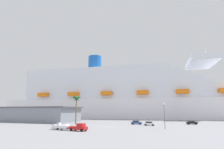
{
  "coord_description": "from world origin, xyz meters",
  "views": [
    {
      "loc": [
        21.05,
        -68.31,
        5.77
      ],
      "look_at": [
        -8.84,
        38.97,
        27.71
      ],
      "focal_mm": 29.69,
      "sensor_mm": 36.0,
      "label": 1
    }
  ],
  "objects_px": {
    "cruise_ship": "(126,97)",
    "parked_car_blue_suv": "(136,122)",
    "pickup_truck": "(79,127)",
    "palm_tree": "(76,101)",
    "small_boat_on_trailer": "(62,127)",
    "street_lamp": "(164,112)",
    "parked_car_black_coupe": "(192,122)",
    "parked_car_white_van": "(149,123)"
  },
  "relations": [
    {
      "from": "pickup_truck",
      "to": "parked_car_blue_suv",
      "type": "distance_m",
      "value": 33.71
    },
    {
      "from": "cruise_ship",
      "to": "parked_car_white_van",
      "type": "xyz_separation_m",
      "value": [
        22.22,
        -64.29,
        -15.15
      ]
    },
    {
      "from": "parked_car_black_coupe",
      "to": "parked_car_white_van",
      "type": "height_order",
      "value": "same"
    },
    {
      "from": "cruise_ship",
      "to": "street_lamp",
      "type": "xyz_separation_m",
      "value": [
        28.19,
        -77.33,
        -10.63
      ]
    },
    {
      "from": "small_boat_on_trailer",
      "to": "parked_car_black_coupe",
      "type": "xyz_separation_m",
      "value": [
        41.83,
        36.2,
        -0.13
      ]
    },
    {
      "from": "small_boat_on_trailer",
      "to": "street_lamp",
      "type": "xyz_separation_m",
      "value": [
        30.64,
        11.77,
        4.39
      ]
    },
    {
      "from": "street_lamp",
      "to": "parked_car_blue_suv",
      "type": "bearing_deg",
      "value": 123.18
    },
    {
      "from": "pickup_truck",
      "to": "parked_car_blue_suv",
      "type": "bearing_deg",
      "value": 68.45
    },
    {
      "from": "pickup_truck",
      "to": "parked_car_white_van",
      "type": "xyz_separation_m",
      "value": [
        18.38,
        26.07,
        -0.21
      ]
    },
    {
      "from": "palm_tree",
      "to": "street_lamp",
      "type": "distance_m",
      "value": 40.21
    },
    {
      "from": "cruise_ship",
      "to": "parked_car_blue_suv",
      "type": "height_order",
      "value": "cruise_ship"
    },
    {
      "from": "cruise_ship",
      "to": "parked_car_black_coupe",
      "type": "xyz_separation_m",
      "value": [
        39.38,
        -52.9,
        -15.15
      ]
    },
    {
      "from": "pickup_truck",
      "to": "parked_car_white_van",
      "type": "distance_m",
      "value": 31.9
    },
    {
      "from": "palm_tree",
      "to": "parked_car_white_van",
      "type": "relative_size",
      "value": 2.7
    },
    {
      "from": "parked_car_black_coupe",
      "to": "parked_car_white_van",
      "type": "bearing_deg",
      "value": -146.42
    },
    {
      "from": "parked_car_blue_suv",
      "to": "parked_car_black_coupe",
      "type": "bearing_deg",
      "value": 14.78
    },
    {
      "from": "small_boat_on_trailer",
      "to": "street_lamp",
      "type": "relative_size",
      "value": 0.96
    },
    {
      "from": "small_boat_on_trailer",
      "to": "street_lamp",
      "type": "distance_m",
      "value": 33.11
    },
    {
      "from": "street_lamp",
      "to": "parked_car_black_coupe",
      "type": "bearing_deg",
      "value": 65.38
    },
    {
      "from": "small_boat_on_trailer",
      "to": "palm_tree",
      "type": "height_order",
      "value": "palm_tree"
    },
    {
      "from": "cruise_ship",
      "to": "parked_car_white_van",
      "type": "bearing_deg",
      "value": -70.94
    },
    {
      "from": "pickup_truck",
      "to": "street_lamp",
      "type": "bearing_deg",
      "value": 28.16
    },
    {
      "from": "pickup_truck",
      "to": "palm_tree",
      "type": "relative_size",
      "value": 0.48
    },
    {
      "from": "pickup_truck",
      "to": "palm_tree",
      "type": "xyz_separation_m",
      "value": [
        -13.65,
        25.26,
        9.1
      ]
    },
    {
      "from": "small_boat_on_trailer",
      "to": "parked_car_white_van",
      "type": "distance_m",
      "value": 34.98
    },
    {
      "from": "street_lamp",
      "to": "parked_car_blue_suv",
      "type": "height_order",
      "value": "street_lamp"
    },
    {
      "from": "parked_car_blue_suv",
      "to": "parked_car_white_van",
      "type": "bearing_deg",
      "value": -41.35
    },
    {
      "from": "street_lamp",
      "to": "parked_car_black_coupe",
      "type": "height_order",
      "value": "street_lamp"
    },
    {
      "from": "small_boat_on_trailer",
      "to": "parked_car_white_van",
      "type": "height_order",
      "value": "small_boat_on_trailer"
    },
    {
      "from": "street_lamp",
      "to": "parked_car_white_van",
      "type": "distance_m",
      "value": 15.03
    },
    {
      "from": "small_boat_on_trailer",
      "to": "palm_tree",
      "type": "xyz_separation_m",
      "value": [
        -7.37,
        23.99,
        9.18
      ]
    },
    {
      "from": "parked_car_white_van",
      "to": "pickup_truck",
      "type": "bearing_deg",
      "value": -125.19
    },
    {
      "from": "cruise_ship",
      "to": "street_lamp",
      "type": "distance_m",
      "value": 82.99
    },
    {
      "from": "cruise_ship",
      "to": "parked_car_white_van",
      "type": "relative_size",
      "value": 47.66
    },
    {
      "from": "palm_tree",
      "to": "street_lamp",
      "type": "bearing_deg",
      "value": -17.83
    },
    {
      "from": "pickup_truck",
      "to": "parked_car_blue_suv",
      "type": "relative_size",
      "value": 1.25
    },
    {
      "from": "cruise_ship",
      "to": "palm_tree",
      "type": "bearing_deg",
      "value": -98.58
    },
    {
      "from": "cruise_ship",
      "to": "palm_tree",
      "type": "distance_m",
      "value": 66.1
    },
    {
      "from": "cruise_ship",
      "to": "parked_car_black_coupe",
      "type": "height_order",
      "value": "cruise_ship"
    },
    {
      "from": "cruise_ship",
      "to": "pickup_truck",
      "type": "height_order",
      "value": "cruise_ship"
    },
    {
      "from": "pickup_truck",
      "to": "small_boat_on_trailer",
      "type": "bearing_deg",
      "value": 168.56
    },
    {
      "from": "pickup_truck",
      "to": "street_lamp",
      "type": "xyz_separation_m",
      "value": [
        24.36,
        13.04,
        4.31
      ]
    }
  ]
}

